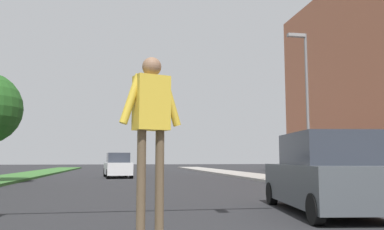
# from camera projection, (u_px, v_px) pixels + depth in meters

# --- Properties ---
(ground_plane) EXTENTS (140.00, 140.00, 0.00)m
(ground_plane) POSITION_uv_depth(u_px,v_px,m) (135.00, 178.00, 27.85)
(ground_plane) COLOR #262628
(median_strip) EXTENTS (3.20, 64.00, 0.15)m
(median_strip) POSITION_uv_depth(u_px,v_px,m) (2.00, 179.00, 24.51)
(median_strip) COLOR #386B2D
(median_strip) RESTS_ON ground_plane
(sidewalk_right) EXTENTS (3.00, 64.00, 0.15)m
(sidewalk_right) POSITION_uv_depth(u_px,v_px,m) (262.00, 177.00, 27.38)
(sidewalk_right) COLOR #9E9991
(sidewalk_right) RESTS_ON ground_plane
(street_lamp_right) EXTENTS (1.02, 0.24, 7.50)m
(street_lamp_right) POSITION_uv_depth(u_px,v_px,m) (305.00, 93.00, 19.77)
(street_lamp_right) COLOR slate
(street_lamp_right) RESTS_ON sidewalk_right
(pedestrian_performer) EXTENTS (0.73, 0.35, 2.49)m
(pedestrian_performer) POSITION_uv_depth(u_px,v_px,m) (151.00, 129.00, 4.46)
(pedestrian_performer) COLOR brown
(pedestrian_performer) RESTS_ON ground_plane
(suv_crossing) EXTENTS (2.52, 4.81, 1.97)m
(suv_crossing) POSITION_uv_depth(u_px,v_px,m) (324.00, 175.00, 9.85)
(suv_crossing) COLOR #474C51
(suv_crossing) RESTS_ON ground_plane
(sedan_midblock) EXTENTS (2.16, 4.55, 1.76)m
(sedan_midblock) POSITION_uv_depth(u_px,v_px,m) (118.00, 166.00, 28.33)
(sedan_midblock) COLOR silver
(sedan_midblock) RESTS_ON ground_plane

